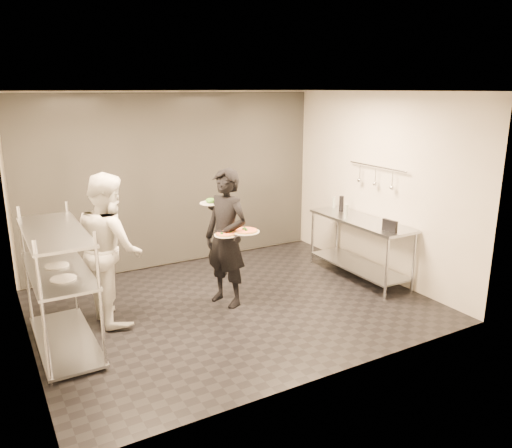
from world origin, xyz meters
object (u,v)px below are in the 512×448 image
chef (110,248)px  salad_plate (211,202)px  waiter (226,238)px  pizza_plate_far (246,231)px  pass_rack (60,282)px  bottle_green (346,212)px  pos_monitor (390,226)px  pizza_plate_near (226,234)px  prep_counter (360,238)px  bottle_dark (341,204)px  bottle_clear (334,202)px

chef → salad_plate: size_ratio=6.37×
waiter → chef: (-1.45, 0.30, 0.01)m
pizza_plate_far → chef: bearing=161.2°
pass_rack → bottle_green: 4.15m
salad_plate → chef: bearing=179.7°
pass_rack → chef: size_ratio=0.85×
pass_rack → pizza_plate_far: 2.30m
pass_rack → salad_plate: (2.04, 0.41, 0.60)m
salad_plate → pos_monitor: 2.48m
chef → pizza_plate_near: 1.44m
pass_rack → waiter: size_ratio=0.87×
prep_counter → bottle_green: bottle_green is taller
pos_monitor → pizza_plate_near: bearing=158.2°
prep_counter → pos_monitor: bearing=-99.5°
pizza_plate_near → bottle_dark: (2.37, 0.61, 0.01)m
waiter → bottle_dark: 2.31m
pos_monitor → bottle_green: (-0.07, 0.85, 0.03)m
bottle_green → bottle_dark: 0.48m
waiter → pizza_plate_far: bearing=10.9°
pos_monitor → waiter: bearing=152.8°
pass_rack → pizza_plate_far: bearing=-3.2°
prep_counter → salad_plate: (-2.29, 0.41, 0.74)m
chef → bottle_dark: bearing=-90.9°
pass_rack → pizza_plate_near: pass_rack is taller
pass_rack → waiter: waiter is taller
chef → pizza_plate_far: size_ratio=5.31×
pizza_plate_near → pizza_plate_far: (0.26, -0.06, 0.02)m
pass_rack → waiter: bearing=3.4°
waiter → pos_monitor: 2.26m
pass_rack → bottle_clear: pass_rack is taller
pizza_plate_near → bottle_dark: bottle_dark is taller
chef → bottle_dark: size_ratio=7.48×
bottle_clear → pos_monitor: bearing=-98.7°
pizza_plate_far → salad_plate: size_ratio=1.20×
salad_plate → bottle_green: salad_plate is taller
pass_rack → bottle_clear: size_ratio=8.82×
pizza_plate_far → bottle_clear: (2.17, 0.93, -0.05)m
pass_rack → bottle_clear: 4.52m
waiter → salad_plate: size_ratio=6.28×
pos_monitor → pizza_plate_far: bearing=157.7°
pos_monitor → pass_rack: bearing=165.0°
pass_rack → bottle_dark: pass_rack is taller
salad_plate → bottle_dark: salad_plate is taller
chef → bottle_clear: (3.77, 0.38, 0.08)m
pos_monitor → bottle_clear: size_ratio=1.29×
prep_counter → bottle_clear: bottle_clear is taller
prep_counter → pizza_plate_near: pizza_plate_near is taller
pass_rack → pizza_plate_near: (2.02, -0.07, 0.27)m
chef → pizza_plate_near: (1.35, -0.49, 0.10)m
pizza_plate_far → bottle_dark: 2.21m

